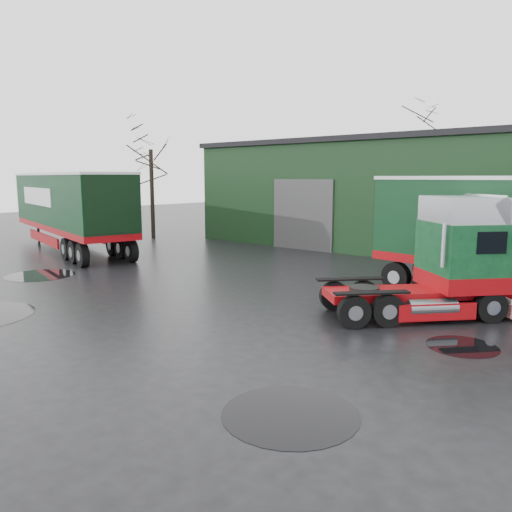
{
  "coord_description": "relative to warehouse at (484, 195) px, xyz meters",
  "views": [
    {
      "loc": [
        10.19,
        -9.52,
        4.11
      ],
      "look_at": [
        0.41,
        2.16,
        1.7
      ],
      "focal_mm": 35.0,
      "sensor_mm": 36.0,
      "label": 1
    }
  ],
  "objects": [
    {
      "name": "ground",
      "position": [
        -2.0,
        -20.0,
        -3.16
      ],
      "size": [
        100.0,
        100.0,
        0.0
      ],
      "primitive_type": "plane",
      "color": "black"
    },
    {
      "name": "warehouse",
      "position": [
        0.0,
        0.0,
        0.0
      ],
      "size": [
        32.4,
        12.4,
        6.3
      ],
      "color": "black",
      "rests_on": "ground"
    },
    {
      "name": "hero_tractor",
      "position": [
        2.42,
        -15.5,
        -1.36
      ],
      "size": [
        5.73,
        5.94,
        3.6
      ],
      "primitive_type": null,
      "rotation": [
        0.0,
        0.0,
        -0.74
      ],
      "color": "#0E411F",
      "rests_on": "ground"
    },
    {
      "name": "trailer_left",
      "position": [
        -18.0,
        -14.67,
        -0.96
      ],
      "size": [
        14.43,
        6.29,
        4.4
      ],
      "primitive_type": null,
      "rotation": [
        0.0,
        0.0,
        1.32
      ],
      "color": "silver",
      "rests_on": "ground"
    },
    {
      "name": "tree_left",
      "position": [
        -19.0,
        -8.0,
        1.09
      ],
      "size": [
        4.4,
        4.4,
        8.5
      ],
      "primitive_type": null,
      "color": "black",
      "rests_on": "ground"
    },
    {
      "name": "tree_back_a",
      "position": [
        -8.0,
        10.0,
        1.59
      ],
      "size": [
        4.4,
        4.4,
        9.5
      ],
      "primitive_type": null,
      "color": "black",
      "rests_on": "ground"
    },
    {
      "name": "puddle_1",
      "position": [
        4.54,
        -17.26,
        -3.15
      ],
      "size": [
        1.72,
        1.72,
        0.01
      ],
      "primitive_type": "cylinder",
      "color": "black",
      "rests_on": "ground"
    },
    {
      "name": "puddle_2",
      "position": [
        -12.14,
        -19.5,
        -3.15
      ],
      "size": [
        2.82,
        2.82,
        0.01
      ],
      "primitive_type": "cylinder",
      "color": "black",
      "rests_on": "ground"
    },
    {
      "name": "puddle_3",
      "position": [
        3.39,
        -22.85,
        -3.15
      ],
      "size": [
        2.44,
        2.44,
        0.01
      ],
      "primitive_type": "cylinder",
      "color": "black",
      "rests_on": "ground"
    }
  ]
}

